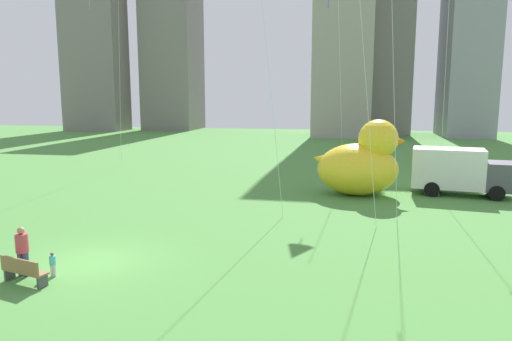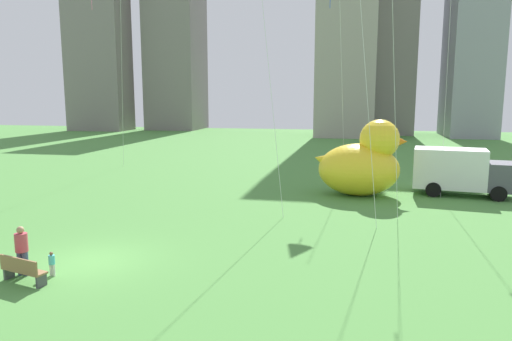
# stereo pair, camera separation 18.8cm
# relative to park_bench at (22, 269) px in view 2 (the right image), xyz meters

# --- Properties ---
(ground_plane) EXTENTS (140.00, 140.00, 0.00)m
(ground_plane) POSITION_rel_park_bench_xyz_m (1.07, 2.30, -0.48)
(ground_plane) COLOR #4C8A3E
(park_bench) EXTENTS (1.77, 0.88, 0.90)m
(park_bench) POSITION_rel_park_bench_xyz_m (0.00, 0.00, 0.00)
(park_bench) COLOR olive
(park_bench) RESTS_ON ground
(person_adult) EXTENTS (0.42, 0.42, 1.71)m
(person_adult) POSITION_rel_park_bench_xyz_m (-0.47, 0.65, 0.47)
(person_adult) COLOR #38476B
(person_adult) RESTS_ON ground
(person_child) EXTENTS (0.21, 0.21, 0.85)m
(person_child) POSITION_rel_park_bench_xyz_m (0.55, 0.77, -0.01)
(person_child) COLOR silver
(person_child) RESTS_ON ground
(giant_inflatable_duck) EXTENTS (5.61, 3.60, 4.65)m
(giant_inflatable_duck) POSITION_rel_park_bench_xyz_m (11.02, 16.33, 1.50)
(giant_inflatable_duck) COLOR yellow
(giant_inflatable_duck) RESTS_ON ground
(box_truck) EXTENTS (6.02, 3.14, 2.85)m
(box_truck) POSITION_rel_park_bench_xyz_m (16.92, 17.50, 0.96)
(box_truck) COLOR white
(box_truck) RESTS_ON ground
(city_skyline) EXTENTS (68.23, 18.88, 38.71)m
(city_skyline) POSITION_rel_park_bench_xyz_m (-2.18, 63.90, 15.95)
(city_skyline) COLOR gray
(city_skyline) RESTS_ON ground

